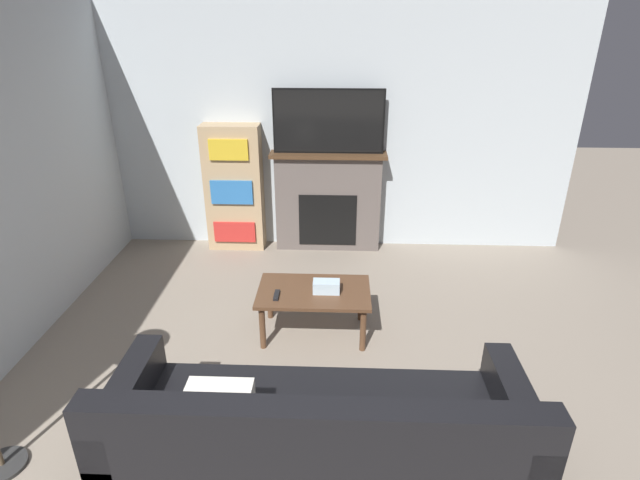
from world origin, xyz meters
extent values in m
cube|color=silver|center=(0.00, 4.17, 1.35)|extent=(5.62, 0.06, 2.70)
cube|color=#605651|center=(0.10, 4.03, 0.55)|extent=(1.18, 0.22, 1.10)
cube|color=black|center=(0.10, 3.91, 0.38)|extent=(0.65, 0.01, 0.60)
cube|color=#4C331E|center=(0.10, 4.01, 1.12)|extent=(1.28, 0.28, 0.04)
cube|color=black|center=(0.10, 4.01, 1.48)|extent=(1.19, 0.03, 0.68)
cube|color=black|center=(0.10, 3.99, 1.48)|extent=(1.15, 0.01, 0.65)
cube|color=black|center=(0.13, 0.83, 0.22)|extent=(2.35, 0.87, 0.44)
cube|color=black|center=(0.13, 0.47, 0.64)|extent=(2.35, 0.16, 0.40)
cube|color=black|center=(-0.97, 0.83, 0.33)|extent=(0.16, 0.87, 0.66)
cube|color=black|center=(1.23, 0.83, 0.33)|extent=(0.16, 0.87, 0.66)
cube|color=silver|center=(-0.40, 0.74, 0.58)|extent=(0.36, 0.14, 0.28)
cube|color=brown|center=(0.03, 2.27, 0.41)|extent=(0.94, 0.57, 0.03)
cylinder|color=brown|center=(-0.38, 2.04, 0.20)|extent=(0.05, 0.05, 0.39)
cylinder|color=brown|center=(0.44, 2.04, 0.20)|extent=(0.05, 0.05, 0.39)
cylinder|color=brown|center=(-0.38, 2.50, 0.20)|extent=(0.05, 0.05, 0.39)
cylinder|color=brown|center=(0.44, 2.50, 0.20)|extent=(0.05, 0.05, 0.39)
cube|color=silver|center=(0.13, 2.25, 0.47)|extent=(0.22, 0.12, 0.10)
cube|color=black|center=(-0.27, 2.16, 0.43)|extent=(0.04, 0.15, 0.02)
cube|color=tan|center=(-0.97, 4.01, 0.72)|extent=(0.64, 0.26, 1.44)
cube|color=red|center=(-0.97, 3.86, 0.24)|extent=(0.47, 0.03, 0.24)
cube|color=#2D70B7|center=(-0.97, 3.86, 0.72)|extent=(0.47, 0.03, 0.27)
cube|color=gold|center=(-0.97, 3.86, 1.20)|extent=(0.42, 0.03, 0.23)
cylinder|color=#2D2D2D|center=(-1.81, 0.79, 0.01)|extent=(0.28, 0.28, 0.02)
camera|label=1|loc=(0.22, -1.33, 2.54)|focal=28.00mm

